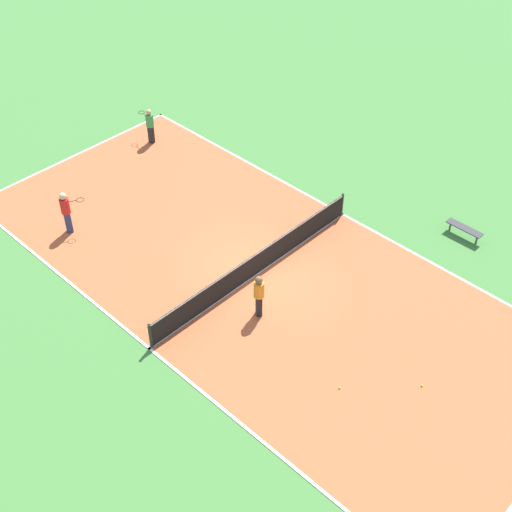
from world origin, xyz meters
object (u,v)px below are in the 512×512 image
at_px(tennis_ball_far_baseline, 422,385).
at_px(tennis_ball_right_alley, 340,388).
at_px(tennis_net, 256,263).
at_px(player_center_orange, 259,293).
at_px(bench, 464,229).
at_px(player_far_green, 150,124).
at_px(player_coach_red, 66,209).

bearing_deg(tennis_ball_far_baseline, tennis_ball_right_alley, -43.89).
relative_size(tennis_net, player_center_orange, 5.71).
height_order(tennis_net, tennis_ball_far_baseline, tennis_net).
bearing_deg(bench, tennis_ball_far_baseline, -67.21).
distance_m(tennis_net, player_far_green, 10.21).
height_order(player_coach_red, tennis_ball_far_baseline, player_coach_red).
bearing_deg(tennis_ball_right_alley, tennis_net, -109.55).
relative_size(player_coach_red, player_center_orange, 1.05).
bearing_deg(player_center_orange, player_far_green, -164.35).
distance_m(player_coach_red, player_center_orange, 8.63).
bearing_deg(player_coach_red, tennis_ball_far_baseline, -47.83).
xyz_separation_m(bench, tennis_ball_right_alley, (9.10, 1.27, -0.33)).
bearing_deg(player_far_green, player_center_orange, 162.07).
bearing_deg(player_center_orange, tennis_net, 174.49).
height_order(bench, tennis_ball_right_alley, bench).
xyz_separation_m(tennis_net, player_coach_red, (3.27, -6.94, 0.53)).
bearing_deg(tennis_net, player_far_green, -107.80).
height_order(tennis_ball_far_baseline, tennis_ball_right_alley, same).
bearing_deg(player_far_green, bench, -159.89).
relative_size(player_far_green, tennis_ball_right_alley, 24.70).
distance_m(tennis_net, player_center_orange, 2.09).
relative_size(player_coach_red, player_far_green, 1.09).
bearing_deg(player_coach_red, tennis_ball_right_alley, -54.33).
bearing_deg(bench, tennis_net, -120.61).
bearing_deg(bench, player_coach_red, -137.00).
xyz_separation_m(tennis_net, player_center_orange, (1.39, 1.49, 0.46)).
bearing_deg(tennis_ball_right_alley, player_coach_red, -83.97).
bearing_deg(player_center_orange, tennis_ball_far_baseline, 50.06).
relative_size(player_far_green, player_center_orange, 0.97).
distance_m(bench, tennis_ball_far_baseline, 7.87).
bearing_deg(player_coach_red, player_far_green, 53.10).
distance_m(player_far_green, tennis_ball_right_alley, 16.06).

